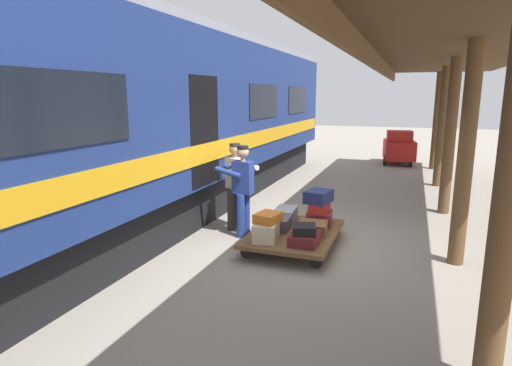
{
  "coord_description": "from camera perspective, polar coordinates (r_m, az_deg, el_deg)",
  "views": [
    {
      "loc": [
        -1.4,
        7.0,
        2.6
      ],
      "look_at": [
        1.02,
        0.45,
        1.15
      ],
      "focal_mm": 29.72,
      "sensor_mm": 36.0,
      "label": 1
    }
  ],
  "objects": [
    {
      "name": "suitcase_gray_aluminum",
      "position": [
        8.03,
        4.0,
        -4.25
      ],
      "size": [
        0.41,
        0.64,
        0.24
      ],
      "primitive_type": "cube",
      "rotation": [
        0.0,
        0.0,
        0.08
      ],
      "color": "#9EA0A5",
      "rests_on": "luggage_cart"
    },
    {
      "name": "porter_by_door",
      "position": [
        8.22,
        -2.73,
        -0.04
      ],
      "size": [
        0.74,
        0.63,
        1.7
      ],
      "color": "#332D28",
      "rests_on": "ground_plane"
    },
    {
      "name": "suitcase_brown_leather",
      "position": [
        7.36,
        7.6,
        -6.0
      ],
      "size": [
        0.53,
        0.52,
        0.2
      ],
      "primitive_type": "cube",
      "rotation": [
        0.0,
        0.0,
        0.11
      ],
      "color": "brown",
      "rests_on": "luggage_cart"
    },
    {
      "name": "train_car",
      "position": [
        8.67,
        -15.84,
        7.72
      ],
      "size": [
        3.03,
        18.81,
        4.0
      ],
      "color": "navy",
      "rests_on": "ground_plane"
    },
    {
      "name": "suitcase_maroon_trunk",
      "position": [
        6.85,
        6.55,
        -7.47
      ],
      "size": [
        0.44,
        0.54,
        0.17
      ],
      "primitive_type": "cube",
      "rotation": [
        0.0,
        0.0,
        -0.01
      ],
      "color": "maroon",
      "rests_on": "luggage_cart"
    },
    {
      "name": "ground_plane",
      "position": [
        7.6,
        8.49,
        -8.42
      ],
      "size": [
        60.0,
        60.0,
        0.0
      ],
      "primitive_type": "plane",
      "color": "gray"
    },
    {
      "name": "baggage_tug",
      "position": [
        17.15,
        18.69,
        4.51
      ],
      "size": [
        1.29,
        1.82,
        1.3
      ],
      "color": "#B21E19",
      "rests_on": "ground_plane"
    },
    {
      "name": "suitcase_navy_fabric",
      "position": [
        7.81,
        8.41,
        -1.81
      ],
      "size": [
        0.49,
        0.59,
        0.22
      ],
      "primitive_type": "cube",
      "rotation": [
        0.0,
        0.0,
        -0.22
      ],
      "color": "navy",
      "rests_on": "suitcase_red_plastic"
    },
    {
      "name": "suitcase_orange_carryall",
      "position": [
        6.94,
        1.64,
        -4.67
      ],
      "size": [
        0.42,
        0.5,
        0.15
      ],
      "primitive_type": "cube",
      "rotation": [
        0.0,
        0.0,
        -0.19
      ],
      "color": "#CC6B23",
      "rests_on": "suitcase_cream_canvas"
    },
    {
      "name": "luggage_cart",
      "position": [
        7.48,
        5.15,
        -6.79
      ],
      "size": [
        1.43,
        2.04,
        0.27
      ],
      "color": "brown",
      "rests_on": "ground_plane"
    },
    {
      "name": "suitcase_burgundy_valise",
      "position": [
        7.88,
        8.51,
        -4.67
      ],
      "size": [
        0.5,
        0.55,
        0.24
      ],
      "primitive_type": "cube",
      "rotation": [
        0.0,
        0.0,
        0.11
      ],
      "color": "maroon",
      "rests_on": "luggage_cart"
    },
    {
      "name": "suitcase_red_plastic",
      "position": [
        7.83,
        8.54,
        -3.24
      ],
      "size": [
        0.31,
        0.55,
        0.16
      ],
      "primitive_type": "cube",
      "rotation": [
        0.0,
        0.0,
        -0.01
      ],
      "color": "#AD231E",
      "rests_on": "suitcase_burgundy_valise"
    },
    {
      "name": "suitcase_black_hardshell",
      "position": [
        6.79,
        6.5,
        -6.22
      ],
      "size": [
        0.44,
        0.44,
        0.14
      ],
      "primitive_type": "cube",
      "rotation": [
        0.0,
        0.0,
        0.25
      ],
      "color": "black",
      "rests_on": "suitcase_maroon_trunk"
    },
    {
      "name": "suitcase_slate_roller",
      "position": [
        7.52,
        2.8,
        -5.43
      ],
      "size": [
        0.5,
        0.53,
        0.23
      ],
      "primitive_type": "cube",
      "rotation": [
        0.0,
        0.0,
        0.09
      ],
      "color": "#4C515B",
      "rests_on": "luggage_cart"
    },
    {
      "name": "platform_canopy",
      "position": [
        7.07,
        27.06,
        15.88
      ],
      "size": [
        3.2,
        19.46,
        3.56
      ],
      "color": "brown",
      "rests_on": "ground_plane"
    },
    {
      "name": "suitcase_cream_canvas",
      "position": [
        7.0,
        1.41,
        -6.44
      ],
      "size": [
        0.44,
        0.65,
        0.3
      ],
      "primitive_type": "cube",
      "rotation": [
        0.0,
        0.0,
        0.14
      ],
      "color": "beige",
      "rests_on": "luggage_cart"
    },
    {
      "name": "porter_in_overalls",
      "position": [
        7.84,
        -1.89,
        -0.62
      ],
      "size": [
        0.69,
        0.47,
        1.7
      ],
      "color": "navy",
      "rests_on": "ground_plane"
    }
  ]
}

